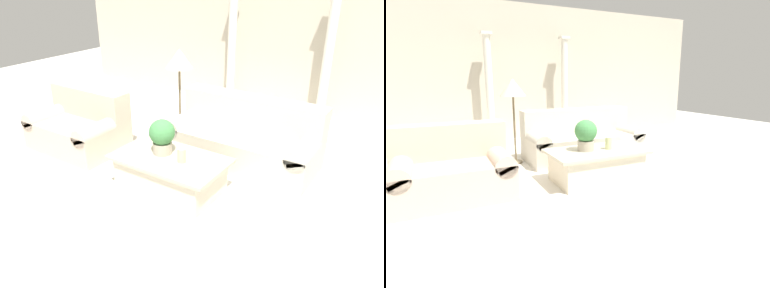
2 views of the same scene
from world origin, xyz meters
The scene contains 10 objects.
ground_plane centered at (0.00, 0.00, 0.00)m, with size 16.00×16.00×0.00m, color silver.
wall_back centered at (0.00, 3.31, 1.60)m, with size 10.00×0.06×3.20m.
sofa_long centered at (0.36, 0.89, 0.35)m, with size 2.15×0.95×0.91m.
loveseat centered at (-1.97, -0.10, 0.36)m, with size 1.42×0.95×0.91m.
coffee_table centered at (-0.04, -0.37, 0.23)m, with size 1.41×0.84×0.46m.
potted_plant centered at (-0.19, -0.32, 0.70)m, with size 0.33×0.33×0.45m.
pillar_candle centered at (0.16, -0.39, 0.55)m, with size 0.10×0.10×0.18m.
floor_lamp centered at (-0.88, 1.05, 1.27)m, with size 0.44×0.44×1.47m.
column_left centered at (-0.95, 2.90, 1.25)m, with size 0.23×0.23×2.45m.
column_right centered at (0.88, 2.90, 1.25)m, with size 0.23×0.23×2.45m.
Camera 2 is at (-2.13, -4.06, 1.50)m, focal length 28.00 mm.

